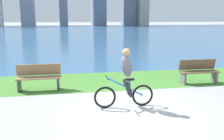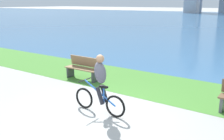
% 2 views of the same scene
% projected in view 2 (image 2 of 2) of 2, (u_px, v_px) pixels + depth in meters
% --- Properties ---
extents(ground_plane, '(300.00, 300.00, 0.00)m').
position_uv_depth(ground_plane, '(94.00, 120.00, 6.72)').
color(ground_plane, '#9E9E99').
extents(grass_strip_bayside, '(120.00, 3.08, 0.01)m').
position_uv_depth(grass_strip_bayside, '(154.00, 85.00, 9.58)').
color(grass_strip_bayside, '#478433').
rests_on(grass_strip_bayside, ground).
extents(cyclist_lead, '(1.70, 0.52, 1.66)m').
position_uv_depth(cyclist_lead, '(100.00, 84.00, 6.96)').
color(cyclist_lead, black).
rests_on(cyclist_lead, ground).
extents(bench_near_path, '(1.50, 0.47, 0.90)m').
position_uv_depth(bench_near_path, '(83.00, 68.00, 10.23)').
color(bench_near_path, olive).
rests_on(bench_near_path, ground).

